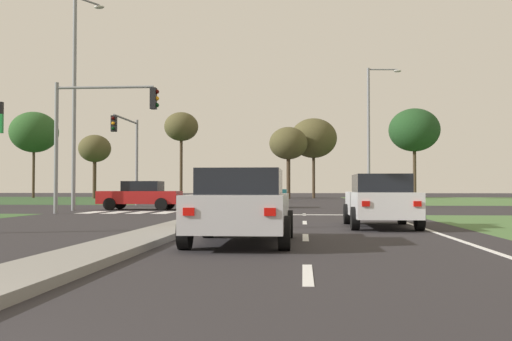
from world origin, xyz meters
TOP-DOWN VIEW (x-y plane):
  - ground_plane at (0.00, 30.00)m, footprint 200.00×200.00m
  - grass_verge_far_left at (-25.50, 54.50)m, footprint 35.00×35.00m
  - median_island_near at (0.00, 11.00)m, footprint 1.20×22.00m
  - median_island_far at (0.00, 55.00)m, footprint 1.20×36.00m
  - lane_dash_near at (3.50, 5.21)m, footprint 0.14×2.00m
  - lane_dash_second at (3.50, 11.21)m, footprint 0.14×2.00m
  - lane_dash_third at (3.50, 17.21)m, footprint 0.14×2.00m
  - lane_dash_fourth at (3.50, 23.21)m, footprint 0.14×2.00m
  - edge_line_right at (6.85, 12.00)m, footprint 0.14×24.00m
  - stop_bar_near at (3.80, 23.00)m, footprint 6.40×0.50m
  - crosswalk_bar_near at (-6.40, 24.80)m, footprint 0.70×2.80m
  - crosswalk_bar_second at (-5.25, 24.80)m, footprint 0.70×2.80m
  - crosswalk_bar_third at (-4.10, 24.80)m, footprint 0.70×2.80m
  - crosswalk_bar_fourth at (-2.95, 24.80)m, footprint 0.70×2.80m
  - crosswalk_bar_fifth at (-1.80, 24.80)m, footprint 0.70×2.80m
  - crosswalk_bar_sixth at (-0.65, 24.80)m, footprint 0.70×2.80m
  - car_silver_near at (2.17, 9.63)m, footprint 2.08×4.36m
  - car_red_second at (-5.09, 28.41)m, footprint 4.25×2.02m
  - car_teal_third at (0.42, 32.25)m, footprint 4.30×2.04m
  - car_white_fourth at (5.71, 15.11)m, footprint 1.94×4.55m
  - traffic_signal_far_left at (-7.60, 34.69)m, footprint 0.32×5.27m
  - traffic_signal_near_left at (-5.92, 23.40)m, footprint 4.78×0.32m
  - street_lamp_second at (-8.05, 26.91)m, footprint 1.14×1.69m
  - street_lamp_third at (8.30, 40.33)m, footprint 2.46×0.43m
  - pedestrian_at_median at (-0.16, 43.41)m, footprint 0.34×0.34m
  - treeline_near at (-27.61, 64.69)m, footprint 5.54×5.54m
  - treeline_second at (-19.08, 60.99)m, footprint 3.50×3.50m
  - treeline_third at (-9.85, 62.41)m, footprint 3.72×3.72m
  - treeline_fourth at (1.94, 60.90)m, footprint 4.04×4.04m
  - treeline_fifth at (4.66, 64.65)m, footprint 5.21×5.21m
  - treeline_sixth at (15.55, 63.65)m, footprint 5.51×5.51m

SIDE VIEW (x-z plane):
  - ground_plane at x=0.00m, z-range 0.00..0.00m
  - grass_verge_far_left at x=-25.50m, z-range 0.00..0.01m
  - lane_dash_near at x=3.50m, z-range 0.00..0.01m
  - lane_dash_second at x=3.50m, z-range 0.00..0.01m
  - lane_dash_third at x=3.50m, z-range 0.00..0.01m
  - lane_dash_fourth at x=3.50m, z-range 0.00..0.01m
  - edge_line_right at x=6.85m, z-range 0.00..0.01m
  - stop_bar_near at x=3.80m, z-range 0.00..0.01m
  - crosswalk_bar_near at x=-6.40m, z-range 0.00..0.01m
  - crosswalk_bar_second at x=-5.25m, z-range 0.00..0.01m
  - crosswalk_bar_third at x=-4.10m, z-range 0.00..0.01m
  - crosswalk_bar_fourth at x=-2.95m, z-range 0.00..0.01m
  - crosswalk_bar_fifth at x=-1.80m, z-range 0.00..0.01m
  - crosswalk_bar_sixth at x=-0.65m, z-range 0.00..0.01m
  - median_island_near at x=0.00m, z-range 0.00..0.14m
  - median_island_far at x=0.00m, z-range 0.00..0.14m
  - car_red_second at x=-5.09m, z-range 0.02..1.52m
  - car_silver_near at x=2.17m, z-range 0.02..1.56m
  - car_white_fourth at x=5.71m, z-range 0.02..1.57m
  - car_teal_third at x=0.42m, z-range 0.02..1.61m
  - pedestrian_at_median at x=-0.16m, z-range 0.33..2.07m
  - traffic_signal_far_left at x=-7.60m, z-range 1.11..6.81m
  - traffic_signal_near_left at x=-5.92m, z-range 1.11..7.01m
  - treeline_second at x=-19.08m, z-range 1.91..8.83m
  - street_lamp_third at x=8.30m, z-range 0.56..10.23m
  - treeline_fourth at x=1.94m, z-range 2.03..9.63m
  - street_lamp_second at x=-8.05m, z-range 0.52..11.50m
  - treeline_fifth at x=4.66m, z-range 2.22..11.14m
  - treeline_sixth at x=15.55m, z-range 2.53..12.31m
  - treeline_near at x=-27.61m, z-range 2.61..12.58m
  - treeline_third at x=-9.85m, z-range 3.08..12.55m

